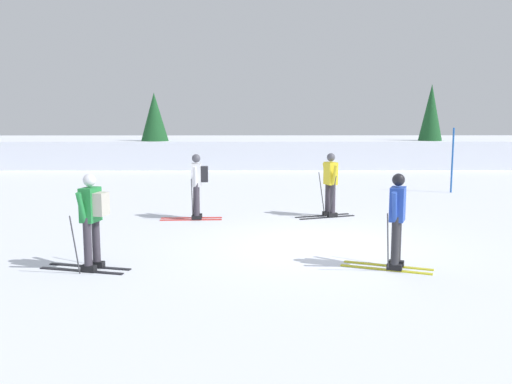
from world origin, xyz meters
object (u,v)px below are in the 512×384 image
trail_marker_pole (452,160)px  skier_white (197,183)px  conifer_far_right (155,125)px  conifer_far_left (431,120)px  skier_yellow (330,183)px  skier_blue (397,218)px  skier_green (92,217)px

trail_marker_pole → skier_white: bearing=-149.7°
skier_white → conifer_far_right: size_ratio=0.45×
trail_marker_pole → conifer_far_left: (2.13, 9.10, 1.33)m
skier_yellow → conifer_far_right: 15.26m
skier_white → skier_blue: size_ratio=1.00×
trail_marker_pole → conifer_far_right: conifer_far_right is taller
skier_white → trail_marker_pole: 9.79m
skier_yellow → conifer_far_left: conifer_far_left is taller
skier_white → skier_yellow: bearing=5.6°
skier_green → skier_blue: (5.34, 0.02, -0.04)m
trail_marker_pole → skier_green: bearing=-135.4°
skier_yellow → conifer_far_right: conifer_far_right is taller
skier_yellow → trail_marker_pole: bearing=42.9°
skier_yellow → skier_green: 7.07m
skier_green → trail_marker_pole: bearing=44.6°
skier_green → trail_marker_pole: 13.81m
trail_marker_pole → conifer_far_left: bearing=76.8°
skier_blue → conifer_far_right: size_ratio=0.45×
skier_white → trail_marker_pole: bearing=30.3°
conifer_far_left → conifer_far_right: 14.06m
skier_yellow → skier_blue: (0.44, -5.09, -0.00)m
skier_white → conifer_far_right: (-3.47, 13.85, 1.26)m
trail_marker_pole → skier_yellow: bearing=-137.1°
skier_yellow → conifer_far_right: bearing=117.4°
conifer_far_left → skier_green: bearing=-122.5°
skier_yellow → trail_marker_pole: (4.93, 4.59, 0.22)m
conifer_far_left → conifer_far_right: (-14.05, -0.19, -0.25)m
skier_blue → trail_marker_pole: bearing=65.1°
skier_green → conifer_far_left: 22.33m
skier_white → conifer_far_left: conifer_far_left is taller
skier_blue → conifer_far_right: bearing=111.8°
skier_green → conifer_far_right: size_ratio=0.45×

